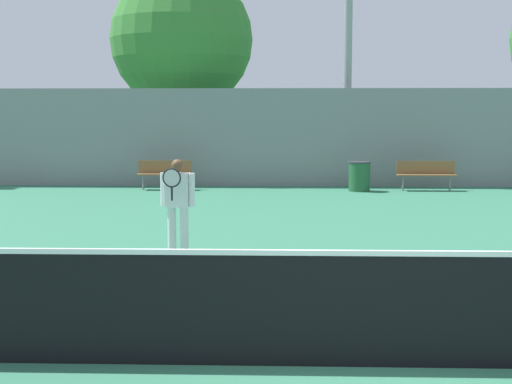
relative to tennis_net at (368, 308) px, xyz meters
name	(u,v)px	position (x,y,z in m)	size (l,w,h in m)	color
ground_plane	(367,367)	(0.00, 0.00, -0.56)	(100.00, 100.00, 0.00)	#337556
tennis_net	(368,308)	(0.00, 0.00, 0.00)	(12.09, 0.09, 1.10)	#195128
tennis_player	(178,202)	(-2.48, 5.05, 0.35)	(0.58, 0.45, 1.60)	silver
bench_courtside_near	(426,172)	(3.64, 15.27, 0.01)	(1.77, 0.40, 0.90)	brown
bench_courtside_far	(165,171)	(-4.35, 15.27, 0.01)	(1.64, 0.40, 0.90)	brown
trash_bin	(359,176)	(1.59, 15.04, -0.11)	(0.67, 0.67, 0.89)	#235B33
back_fence	(305,138)	(0.00, 16.44, 1.01)	(31.81, 0.06, 3.13)	gray
tree_green_broad	(182,40)	(-4.32, 19.31, 4.37)	(5.06, 5.06, 7.47)	brown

